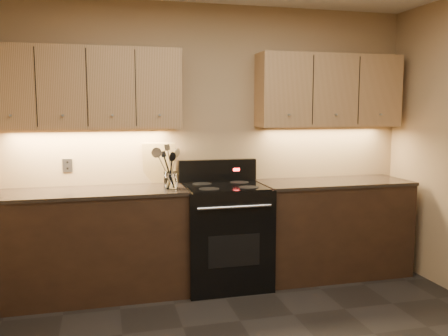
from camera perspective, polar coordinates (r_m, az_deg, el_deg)
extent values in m
cube|color=tan|center=(4.57, -1.89, 3.05)|extent=(4.00, 0.04, 2.60)
cube|color=black|center=(4.31, -15.55, -8.93)|extent=(1.60, 0.60, 0.90)
cube|color=#332820|center=(4.21, -15.76, -2.83)|extent=(1.62, 0.62, 0.03)
cube|color=black|center=(4.82, 12.89, -7.16)|extent=(1.44, 0.60, 0.90)
cube|color=#332820|center=(4.73, 13.05, -1.69)|extent=(1.46, 0.62, 0.03)
cube|color=black|center=(4.41, 0.10, -8.17)|extent=(0.76, 0.65, 0.92)
cube|color=black|center=(4.31, 0.10, -2.20)|extent=(0.70, 0.60, 0.01)
cube|color=black|center=(4.57, -0.79, -0.34)|extent=(0.76, 0.07, 0.22)
cube|color=red|center=(4.58, 1.51, -0.19)|extent=(0.06, 0.00, 0.03)
cylinder|color=silver|center=(4.01, 1.31, -4.72)|extent=(0.65, 0.02, 0.02)
cube|color=black|center=(4.12, 1.24, -9.94)|extent=(0.46, 0.00, 0.28)
cylinder|color=black|center=(4.13, -1.81, -2.53)|extent=(0.18, 0.18, 0.00)
cylinder|color=black|center=(4.22, 2.98, -2.32)|extent=(0.18, 0.18, 0.00)
cylinder|color=black|center=(4.42, -2.65, -1.90)|extent=(0.18, 0.18, 0.00)
cylinder|color=black|center=(4.50, 1.85, -1.72)|extent=(0.18, 0.18, 0.00)
cube|color=tan|center=(4.31, -16.11, 9.19)|extent=(1.60, 0.30, 0.70)
cube|color=tan|center=(4.81, 12.52, 9.05)|extent=(1.44, 0.30, 0.70)
cube|color=#B2B5BA|center=(4.48, -18.31, 0.31)|extent=(0.08, 0.01, 0.12)
cylinder|color=white|center=(4.18, -6.46, -1.44)|extent=(0.13, 0.13, 0.15)
cylinder|color=white|center=(4.19, -6.44, -2.35)|extent=(0.12, 0.12, 0.02)
cube|color=tan|center=(4.46, -7.79, 0.58)|extent=(0.32, 0.16, 0.38)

